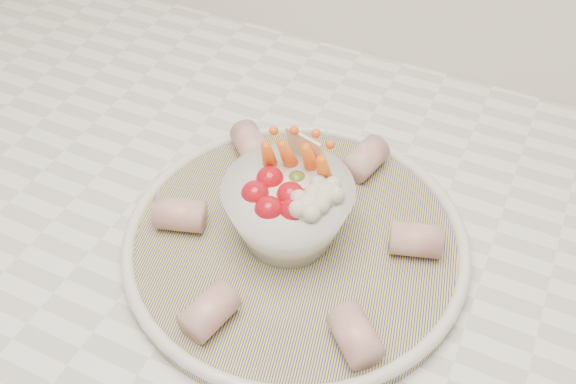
% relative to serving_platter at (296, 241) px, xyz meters
% --- Properties ---
extents(serving_platter, '(0.38, 0.38, 0.02)m').
position_rel_serving_platter_xyz_m(serving_platter, '(0.00, 0.00, 0.00)').
color(serving_platter, navy).
rests_on(serving_platter, kitchen_counter).
extents(veggie_bowl, '(0.12, 0.12, 0.10)m').
position_rel_serving_platter_xyz_m(veggie_bowl, '(-0.01, 0.00, 0.04)').
color(veggie_bowl, silver).
rests_on(veggie_bowl, serving_platter).
extents(cured_meat_rolls, '(0.26, 0.28, 0.03)m').
position_rel_serving_platter_xyz_m(cured_meat_rolls, '(-0.00, 0.00, 0.02)').
color(cured_meat_rolls, '#A54B4D').
rests_on(cured_meat_rolls, serving_platter).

